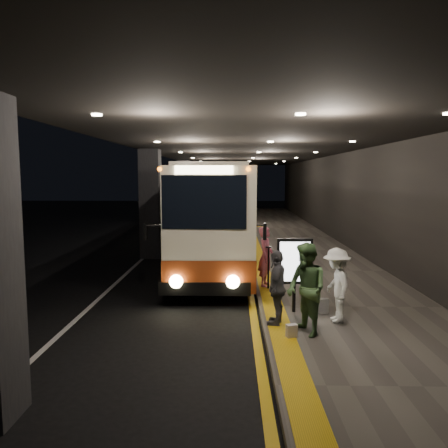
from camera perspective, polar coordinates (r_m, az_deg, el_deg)
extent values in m
plane|color=black|center=(14.14, -6.42, -7.37)|extent=(90.00, 90.00, 0.00)
cube|color=silver|center=(19.26, -9.77, -3.74)|extent=(0.12, 50.00, 0.01)
cube|color=gold|center=(18.92, 2.69, -3.84)|extent=(0.18, 50.00, 0.01)
cube|color=#514C44|center=(19.12, 9.91, -3.61)|extent=(4.50, 50.00, 0.15)
cube|color=gold|center=(18.91, 4.21, -3.39)|extent=(0.50, 50.00, 0.01)
cube|color=black|center=(19.32, 16.72, 5.05)|extent=(0.10, 50.00, 6.00)
cube|color=black|center=(17.97, -9.57, 2.60)|extent=(0.80, 0.80, 4.40)
cube|color=black|center=(29.83, -5.27, 4.09)|extent=(0.80, 0.80, 4.40)
cube|color=black|center=(18.67, 3.23, 10.18)|extent=(9.00, 50.00, 0.40)
cube|color=beige|center=(16.42, -1.28, 1.59)|extent=(2.58, 11.39, 3.21)
cube|color=#913815|center=(16.56, -1.27, -2.49)|extent=(2.60, 11.41, 0.85)
cube|color=black|center=(10.69, -2.62, 2.87)|extent=(2.08, 0.10, 1.32)
cube|color=black|center=(11.11, -2.53, -8.36)|extent=(2.32, 0.29, 0.33)
cylinder|color=black|center=(13.19, -6.59, -6.26)|extent=(0.26, 0.95, 0.95)
cylinder|color=black|center=(13.08, 2.73, -6.34)|extent=(0.26, 0.95, 0.95)
cylinder|color=black|center=(20.41, -3.79, -1.77)|extent=(0.26, 0.95, 0.95)
cylinder|color=black|center=(20.34, 2.18, -1.79)|extent=(0.26, 0.95, 0.95)
sphere|color=#FFEAA5|center=(11.05, -6.27, -7.47)|extent=(0.34, 0.34, 0.34)
sphere|color=#FFEAA5|center=(10.96, 1.17, -7.55)|extent=(0.34, 0.34, 0.34)
cube|color=#FFF2BF|center=(10.66, -2.64, 7.08)|extent=(1.42, 0.08, 0.21)
cube|color=beige|center=(31.23, -0.34, 3.82)|extent=(2.82, 11.43, 3.21)
cube|color=#913815|center=(31.30, -0.34, 1.66)|extent=(2.84, 11.45, 0.85)
cube|color=black|center=(25.51, -0.69, 4.86)|extent=(2.08, 0.14, 1.32)
cube|color=black|center=(25.73, -0.68, 0.02)|extent=(2.32, 0.34, 0.33)
cylinder|color=black|center=(27.81, -2.73, 0.39)|extent=(0.26, 0.95, 0.95)
cylinder|color=black|center=(27.74, 1.65, 0.38)|extent=(0.26, 0.95, 0.95)
cylinder|color=black|center=(35.14, -1.91, 1.62)|extent=(0.26, 0.95, 0.95)
cylinder|color=black|center=(35.09, 1.56, 1.62)|extent=(0.26, 0.95, 0.95)
cube|color=beige|center=(45.89, 0.08, 4.64)|extent=(2.89, 11.58, 3.25)
cube|color=#913815|center=(45.94, 0.08, 3.15)|extent=(2.91, 11.60, 0.86)
cube|color=black|center=(40.11, -0.08, 5.43)|extent=(2.11, 0.15, 1.34)
cube|color=black|center=(40.28, -0.07, 2.30)|extent=(2.35, 0.35, 0.33)
cylinder|color=black|center=(42.37, -1.47, 2.43)|extent=(0.27, 0.96, 0.96)
cylinder|color=black|center=(42.32, 1.45, 2.43)|extent=(0.27, 0.96, 0.96)
cylinder|color=black|center=(49.81, -1.07, 3.01)|extent=(0.27, 0.96, 0.96)
cylinder|color=black|center=(49.77, 1.41, 3.01)|extent=(0.27, 0.96, 0.96)
imported|color=#D5637E|center=(12.68, 5.48, -4.24)|extent=(0.57, 0.72, 1.74)
imported|color=#426638|center=(8.96, 10.70, -8.37)|extent=(0.88, 1.05, 1.86)
imported|color=silver|center=(9.92, 14.48, -7.72)|extent=(0.53, 1.07, 1.63)
imported|color=#434246|center=(9.50, 6.95, -8.23)|extent=(0.73, 1.04, 1.61)
cube|color=black|center=(10.58, 12.71, -10.39)|extent=(0.30, 0.17, 0.34)
cube|color=beige|center=(8.97, 8.83, -13.64)|extent=(0.24, 0.19, 0.27)
cylinder|color=black|center=(10.51, 9.12, -9.48)|extent=(0.08, 0.08, 0.68)
cube|color=black|center=(10.31, 9.20, -4.81)|extent=(0.82, 0.10, 1.07)
cube|color=white|center=(10.25, 9.25, -4.87)|extent=(0.70, 0.02, 0.92)
cylinder|color=black|center=(12.42, 5.83, -5.75)|extent=(0.05, 0.05, 1.19)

